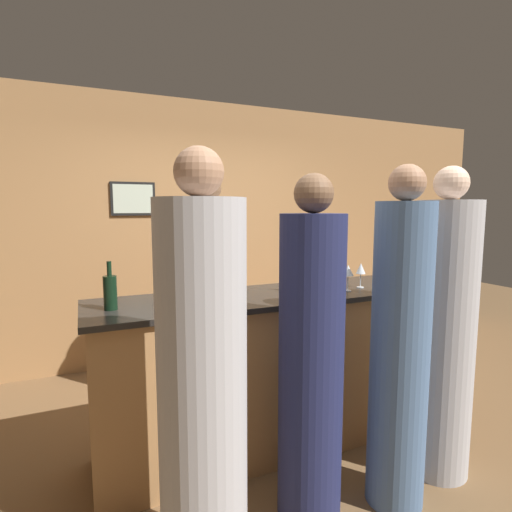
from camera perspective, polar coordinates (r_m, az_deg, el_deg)
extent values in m
plane|color=brown|center=(3.14, 2.83, -24.91)|extent=(14.00, 14.00, 0.00)
cube|color=#A37547|center=(4.47, -8.09, 3.51)|extent=(8.00, 0.06, 2.80)
cube|color=black|center=(4.29, -17.14, 7.82)|extent=(0.44, 0.02, 0.34)
cube|color=#B7C6B2|center=(4.28, -17.13, 7.82)|extent=(0.39, 0.00, 0.29)
cube|color=#B27F4C|center=(2.90, 2.89, -16.12)|extent=(2.42, 0.60, 1.04)
cube|color=black|center=(2.74, 2.96, -5.68)|extent=(2.48, 0.66, 0.04)
cylinder|color=#B2B2B7|center=(3.31, -6.78, -7.24)|extent=(0.37, 0.37, 1.70)
sphere|color=brown|center=(3.22, -7.03, 9.68)|extent=(0.23, 0.23, 0.23)
cylinder|color=#B2B2B7|center=(1.84, -7.64, -19.22)|extent=(0.38, 0.38, 1.70)
sphere|color=#A37556|center=(1.66, -8.17, 11.84)|extent=(0.21, 0.21, 0.21)
cylinder|color=#1E234C|center=(2.21, 7.83, -15.60)|extent=(0.34, 0.34, 1.63)
sphere|color=brown|center=(2.04, 8.25, 8.86)|extent=(0.20, 0.20, 0.20)
cylinder|color=#4C6B93|center=(2.38, 19.80, -13.41)|extent=(0.31, 0.31, 1.69)
sphere|color=#A37556|center=(2.25, 20.78, 9.78)|extent=(0.19, 0.19, 0.19)
cylinder|color=#B2B2B7|center=(2.76, 25.08, -10.77)|extent=(0.37, 0.37, 1.70)
sphere|color=beige|center=(2.64, 26.13, 9.36)|extent=(0.20, 0.20, 0.20)
cylinder|color=#19381E|center=(2.84, -3.96, -2.49)|extent=(0.08, 0.08, 0.23)
cylinder|color=#19381E|center=(2.82, -3.99, 0.55)|extent=(0.03, 0.03, 0.07)
cylinder|color=black|center=(2.42, -20.10, -4.96)|extent=(0.08, 0.08, 0.19)
cylinder|color=black|center=(2.40, -20.24, -1.70)|extent=(0.03, 0.03, 0.08)
cylinder|color=black|center=(2.74, 7.92, -2.92)|extent=(0.07, 0.07, 0.23)
cylinder|color=black|center=(2.72, 7.97, 0.28)|extent=(0.03, 0.03, 0.08)
cylinder|color=silver|center=(3.02, 14.66, -4.33)|extent=(0.05, 0.05, 0.00)
cylinder|color=silver|center=(3.01, 14.69, -3.37)|extent=(0.01, 0.01, 0.10)
cone|color=silver|center=(3.00, 14.74, -1.72)|extent=(0.07, 0.07, 0.08)
cylinder|color=silver|center=(2.88, 12.94, -4.82)|extent=(0.05, 0.05, 0.00)
cylinder|color=silver|center=(2.87, 12.97, -3.77)|extent=(0.01, 0.01, 0.10)
cone|color=silver|center=(2.85, 13.01, -2.01)|extent=(0.08, 0.08, 0.08)
cylinder|color=silver|center=(2.99, 11.98, -4.38)|extent=(0.05, 0.05, 0.00)
cylinder|color=silver|center=(2.98, 12.00, -3.50)|extent=(0.01, 0.01, 0.09)
cone|color=silver|center=(2.97, 12.04, -1.94)|extent=(0.06, 0.06, 0.08)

